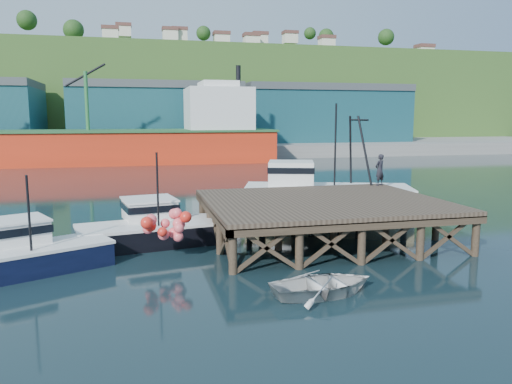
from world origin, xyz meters
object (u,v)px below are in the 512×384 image
object	(u,v)px
boat_navy	(25,252)
boat_black	(154,227)
trawler	(324,192)
dockworker	(380,170)
dinghy	(323,284)

from	to	relation	value
boat_navy	boat_black	bearing A→B (deg)	7.95
trawler	dockworker	bearing A→B (deg)	-21.71
boat_navy	trawler	xyz separation A→B (m)	(16.62, 8.81, 0.66)
boat_navy	boat_black	size ratio (longest dim) A/B	0.88
dinghy	dockworker	distance (m)	14.94
boat_black	dinghy	xyz separation A→B (m)	(5.62, -9.08, -0.46)
boat_navy	dinghy	bearing A→B (deg)	-52.12
boat_black	trawler	world-z (taller)	trawler
boat_black	trawler	distance (m)	12.44
dinghy	dockworker	size ratio (longest dim) A/B	1.96
trawler	dockworker	world-z (taller)	trawler
boat_navy	dockworker	bearing A→B (deg)	-6.76
boat_black	dockworker	xyz separation A→B (m)	(14.02, 2.98, 2.25)
boat_navy	trawler	bearing A→B (deg)	2.60
boat_black	dockworker	world-z (taller)	boat_black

